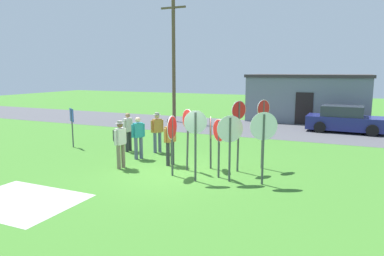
% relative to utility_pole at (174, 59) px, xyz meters
% --- Properties ---
extents(ground_plane, '(80.00, 80.00, 0.00)m').
position_rel_utility_pole_xyz_m(ground_plane, '(5.62, -11.12, -4.30)').
color(ground_plane, '#3D7528').
extents(street_asphalt, '(60.00, 6.40, 0.01)m').
position_rel_utility_pole_xyz_m(street_asphalt, '(5.62, -0.58, -4.29)').
color(street_asphalt, '#4C4C51').
rests_on(street_asphalt, ground).
extents(concrete_path, '(3.20, 2.40, 0.01)m').
position_rel_utility_pole_xyz_m(concrete_path, '(2.95, -15.19, -4.29)').
color(concrete_path, '#ADAAA3').
rests_on(concrete_path, ground).
extents(building_background, '(8.09, 4.90, 3.24)m').
position_rel_utility_pole_xyz_m(building_background, '(8.41, 4.50, -2.67)').
color(building_background, slate).
rests_on(building_background, ground).
extents(utility_pole, '(1.80, 0.24, 8.23)m').
position_rel_utility_pole_xyz_m(utility_pole, '(0.00, 0.00, 0.00)').
color(utility_pole, brown).
rests_on(utility_pole, ground).
extents(parked_car_on_street, '(4.35, 2.12, 1.51)m').
position_rel_utility_pole_xyz_m(parked_car_on_street, '(10.92, 0.17, -3.61)').
color(parked_car_on_street, navy).
rests_on(parked_car_on_street, ground).
extents(stop_sign_far_back, '(0.59, 0.49, 1.95)m').
position_rel_utility_pole_xyz_m(stop_sign_far_back, '(7.17, -11.02, -2.97)').
color(stop_sign_far_back, '#474C4C').
rests_on(stop_sign_far_back, ground).
extents(stop_sign_nearest, '(0.74, 0.47, 2.26)m').
position_rel_utility_pole_xyz_m(stop_sign_nearest, '(8.64, -11.14, -2.74)').
color(stop_sign_nearest, '#474C4C').
rests_on(stop_sign_nearest, ground).
extents(stop_sign_low_front, '(0.08, 0.80, 2.03)m').
position_rel_utility_pole_xyz_m(stop_sign_low_front, '(5.69, -11.45, -2.91)').
color(stop_sign_low_front, '#474C4C').
rests_on(stop_sign_low_front, ground).
extents(stop_sign_tallest, '(0.61, 0.44, 2.18)m').
position_rel_utility_pole_xyz_m(stop_sign_tallest, '(5.88, -10.65, -2.81)').
color(stop_sign_tallest, '#474C4C').
rests_on(stop_sign_tallest, ground).
extents(stop_sign_center_cluster, '(0.32, 0.56, 2.49)m').
position_rel_utility_pole_xyz_m(stop_sign_center_cluster, '(8.23, -9.35, -2.64)').
color(stop_sign_center_cluster, '#474C4C').
rests_on(stop_sign_center_cluster, ground).
extents(stop_sign_rear_left, '(0.69, 0.51, 2.12)m').
position_rel_utility_pole_xyz_m(stop_sign_rear_left, '(7.62, -11.27, -2.84)').
color(stop_sign_rear_left, '#474C4C').
rests_on(stop_sign_rear_left, ground).
extents(stop_sign_leaning_right, '(0.32, 0.75, 1.90)m').
position_rel_utility_pole_xyz_m(stop_sign_leaning_right, '(6.54, -10.12, -3.01)').
color(stop_sign_leaning_right, '#474C4C').
rests_on(stop_sign_leaning_right, ground).
extents(stop_sign_rear_right, '(0.64, 0.38, 2.27)m').
position_rel_utility_pole_xyz_m(stop_sign_rear_right, '(6.63, -11.69, -2.75)').
color(stop_sign_rear_right, '#474C4C').
rests_on(stop_sign_rear_right, ground).
extents(stop_sign_leaning_left, '(0.35, 0.56, 2.49)m').
position_rel_utility_pole_xyz_m(stop_sign_leaning_left, '(7.56, -10.10, -2.64)').
color(stop_sign_leaning_left, '#474C4C').
rests_on(stop_sign_leaning_left, ground).
extents(person_on_left, '(0.47, 0.48, 1.74)m').
position_rel_utility_pole_xyz_m(person_on_left, '(3.55, -8.69, -3.29)').
color(person_on_left, '#4C5670').
rests_on(person_on_left, ground).
extents(person_near_signs, '(0.46, 0.49, 1.69)m').
position_rel_utility_pole_xyz_m(person_near_signs, '(3.40, -9.96, -3.32)').
color(person_near_signs, '#4C5670').
rests_on(person_near_signs, ground).
extents(person_in_teal, '(0.42, 0.56, 1.74)m').
position_rel_utility_pole_xyz_m(person_in_teal, '(3.55, -11.38, -3.29)').
color(person_in_teal, '#7A6B56').
rests_on(person_in_teal, ground).
extents(person_holding_notes, '(0.34, 0.53, 1.74)m').
position_rel_utility_pole_xyz_m(person_holding_notes, '(5.01, -10.29, -3.31)').
color(person_holding_notes, '#2D2D33').
rests_on(person_holding_notes, ground).
extents(person_in_blue, '(0.25, 0.57, 1.69)m').
position_rel_utility_pole_xyz_m(person_in_blue, '(2.29, -9.00, -3.35)').
color(person_in_blue, '#2D2D33').
rests_on(person_in_blue, ground).
extents(info_panel_leftmost, '(0.51, 0.35, 1.79)m').
position_rel_utility_pole_xyz_m(info_panel_leftmost, '(-0.51, -9.35, -3.06)').
color(info_panel_leftmost, '#4C4C51').
rests_on(info_panel_leftmost, ground).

